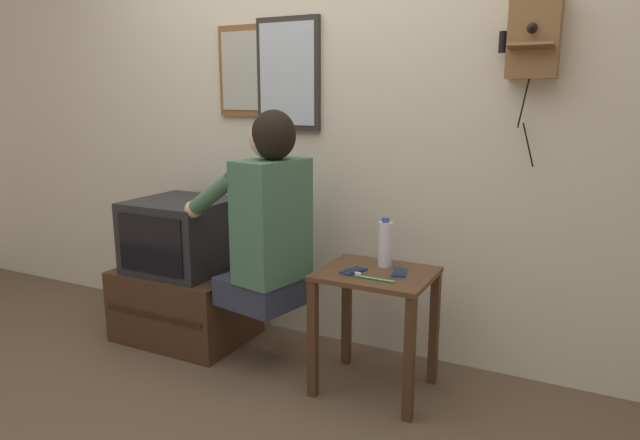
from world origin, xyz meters
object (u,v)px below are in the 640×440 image
Objects in this scene: person at (267,216)px; cell_phone_spare at (399,272)px; wall_phone_antique at (534,36)px; cell_phone_held at (354,271)px; television at (182,235)px; framed_picture at (244,71)px; wall_mirror at (288,74)px; toothbrush at (372,278)px; water_bottle at (385,244)px.

person is 0.68m from cell_phone_spare.
wall_phone_antique is 1.26m from cell_phone_held.
wall_phone_antique is at bearing 51.19° from cell_phone_held.
wall_phone_antique is at bearing -57.81° from person.
cell_phone_held is (1.09, -0.13, -0.01)m from television.
wall_phone_antique is (1.09, 0.41, 0.81)m from person.
wall_mirror is at bearing -0.64° from framed_picture.
cell_phone_spare is at bearing -2.66° from television.
cell_phone_spare is at bearing -142.32° from wall_phone_antique.
person is at bearing -162.70° from cell_phone_held.
framed_picture is at bearing 178.33° from wall_phone_antique.
wall_phone_antique is at bearing -46.42° from toothbrush.
television is 2.82× the size of toothbrush.
toothbrush is (0.02, -0.21, -0.10)m from water_bottle.
framed_picture is 1.43m from toothbrush.
wall_mirror reaches higher than person.
water_bottle is (0.09, 0.15, 0.10)m from cell_phone_held.
water_bottle is at bearing 128.16° from cell_phone_spare.
cell_phone_held is (-0.63, -0.42, -1.01)m from wall_phone_antique.
person is 5.27× the size of toothbrush.
wall_mirror is 1.23m from cell_phone_spare.
wall_mirror is 4.33× the size of cell_phone_spare.
person is 4.13× the size of water_bottle.
cell_phone_held is at bearing -6.92° from television.
cell_phone_held and cell_phone_spare have the same top height.
toothbrush is at bearing -27.94° from framed_picture.
water_bottle is 0.23m from toothbrush.
toothbrush reaches higher than cell_phone_held.
television is at bearing -122.94° from framed_picture.
water_bottle is at bearing -64.06° from person.
toothbrush is at bearing -84.42° from water_bottle.
framed_picture reaches higher than television.
toothbrush is at bearing -9.20° from television.
toothbrush reaches higher than cell_phone_spare.
cell_phone_spare is at bearing -26.29° from wall_mirror.
toothbrush is at bearing -85.28° from person.
framed_picture reaches higher than cell_phone_spare.
framed_picture is (0.21, 0.33, 0.88)m from television.
framed_picture is at bearing 179.36° from wall_mirror.
cell_phone_held is (0.87, -0.46, -0.89)m from framed_picture.
wall_mirror is at bearing 138.99° from cell_phone_spare.
television is 1.18m from water_bottle.
wall_mirror is 3.26× the size of toothbrush.
person is at bearing -159.21° from wall_phone_antique.
person is 1.42m from wall_phone_antique.
television is 2.22× the size of water_bottle.
wall_mirror reaches higher than cell_phone_held.
framed_picture is (-1.51, 0.04, -0.12)m from wall_phone_antique.
wall_mirror is at bearing 28.23° from person.
television is at bearing 162.62° from cell_phone_spare.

